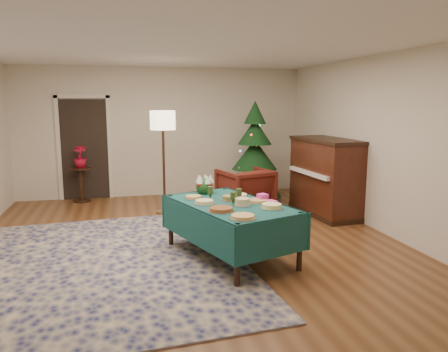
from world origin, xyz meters
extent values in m
plane|color=#593319|center=(0.00, 0.00, 0.00)|extent=(7.00, 7.00, 0.00)
plane|color=white|center=(0.00, 0.00, 2.70)|extent=(7.00, 7.00, 0.00)
plane|color=beige|center=(0.00, 3.50, 1.35)|extent=(6.00, 0.00, 6.00)
plane|color=beige|center=(0.00, -3.50, 1.35)|extent=(6.00, 0.00, 6.00)
plane|color=beige|center=(3.00, 0.00, 1.35)|extent=(0.00, 7.00, 7.00)
cube|color=black|center=(-1.60, 3.48, 1.02)|extent=(0.92, 0.02, 2.04)
cube|color=silver|center=(-2.10, 3.48, 1.05)|extent=(0.08, 0.04, 2.14)
cube|color=silver|center=(-1.10, 3.48, 1.05)|extent=(0.08, 0.04, 2.14)
cube|color=silver|center=(-1.60, 3.48, 2.10)|extent=(1.08, 0.04, 0.08)
cube|color=#151C51|center=(-1.06, -0.46, 0.01)|extent=(3.52, 4.44, 0.02)
cylinder|color=black|center=(0.31, -1.50, 0.36)|extent=(0.07, 0.07, 0.71)
cylinder|color=black|center=(-0.23, 0.07, 0.36)|extent=(0.07, 0.07, 0.71)
cylinder|color=black|center=(1.15, -1.20, 0.36)|extent=(0.07, 0.07, 0.71)
cylinder|color=black|center=(0.61, 0.36, 0.36)|extent=(0.07, 0.07, 0.71)
cube|color=#154A4C|center=(0.46, -0.57, 0.69)|extent=(1.58, 2.05, 0.04)
cube|color=#154A4C|center=(0.17, 0.28, 0.49)|extent=(1.02, 0.38, 0.45)
cube|color=#154A4C|center=(0.75, -1.41, 0.49)|extent=(1.02, 0.38, 0.45)
cube|color=#154A4C|center=(0.94, -0.40, 0.49)|extent=(0.63, 1.74, 0.45)
cube|color=#154A4C|center=(-0.03, -0.74, 0.49)|extent=(0.63, 1.74, 0.45)
cylinder|color=silver|center=(0.42, -1.32, 0.72)|extent=(0.31, 0.31, 0.01)
cylinder|color=tan|center=(0.42, -1.32, 0.74)|extent=(0.26, 0.26, 0.03)
cylinder|color=silver|center=(0.88, -0.95, 0.72)|extent=(0.28, 0.28, 0.01)
cylinder|color=#D8D172|center=(0.88, -0.95, 0.75)|extent=(0.24, 0.24, 0.05)
cylinder|color=silver|center=(0.26, -0.95, 0.72)|extent=(0.32, 0.32, 0.01)
cylinder|color=brown|center=(0.26, -0.95, 0.74)|extent=(0.27, 0.27, 0.04)
cylinder|color=silver|center=(0.57, -0.73, 0.72)|extent=(0.22, 0.22, 0.01)
cylinder|color=tan|center=(0.57, -0.73, 0.77)|extent=(0.18, 0.18, 0.09)
cylinder|color=silver|center=(0.82, -0.60, 0.72)|extent=(0.28, 0.28, 0.01)
cylinder|color=#B2844C|center=(0.82, -0.60, 0.74)|extent=(0.24, 0.24, 0.03)
cylinder|color=silver|center=(0.14, -0.52, 0.72)|extent=(0.27, 0.27, 0.01)
cylinder|color=#D8BF7F|center=(0.14, -0.52, 0.74)|extent=(0.23, 0.23, 0.04)
cylinder|color=silver|center=(0.49, -0.43, 0.72)|extent=(0.22, 0.22, 0.01)
cylinder|color=maroon|center=(0.49, -0.43, 0.75)|extent=(0.19, 0.19, 0.06)
cylinder|color=silver|center=(0.67, -0.22, 0.72)|extent=(0.26, 0.26, 0.01)
cylinder|color=#F2EACC|center=(0.67, -0.22, 0.74)|extent=(0.22, 0.22, 0.03)
cylinder|color=silver|center=(0.05, -0.19, 0.72)|extent=(0.24, 0.24, 0.01)
cylinder|color=tan|center=(0.05, -0.19, 0.74)|extent=(0.21, 0.21, 0.03)
cone|color=#2D471E|center=(0.26, -0.26, 0.76)|extent=(0.07, 0.07, 0.09)
cylinder|color=#2D471E|center=(0.26, -0.26, 0.84)|extent=(0.08, 0.08, 0.09)
cone|color=#2D471E|center=(0.60, -0.48, 0.76)|extent=(0.07, 0.07, 0.09)
cylinder|color=#2D471E|center=(0.60, -0.48, 0.84)|extent=(0.08, 0.08, 0.09)
cone|color=#2D471E|center=(0.47, -0.67, 0.76)|extent=(0.07, 0.07, 0.09)
cylinder|color=#2D471E|center=(0.47, -0.67, 0.84)|extent=(0.08, 0.08, 0.09)
cube|color=#EA41AC|center=(0.95, -0.70, 0.73)|extent=(0.18, 0.18, 0.04)
cube|color=#DD3DAE|center=(0.90, -0.54, 0.76)|extent=(0.15, 0.15, 0.10)
sphere|color=#1E4C1E|center=(0.26, 0.12, 0.81)|extent=(0.25, 0.25, 0.25)
cone|color=white|center=(0.35, 0.12, 0.92)|extent=(0.10, 0.10, 0.11)
cone|color=white|center=(0.29, 0.20, 0.92)|extent=(0.10, 0.10, 0.11)
cone|color=white|center=(0.19, 0.17, 0.92)|extent=(0.10, 0.10, 0.11)
cone|color=white|center=(0.19, 0.07, 0.92)|extent=(0.10, 0.10, 0.11)
cone|color=white|center=(0.29, 0.04, 0.92)|extent=(0.10, 0.10, 0.11)
sphere|color=#B20C0F|center=(0.35, 0.18, 0.85)|extent=(0.07, 0.07, 0.07)
sphere|color=#B20C0F|center=(0.20, 0.20, 0.85)|extent=(0.07, 0.07, 0.07)
sphere|color=#B20C0F|center=(0.17, 0.06, 0.85)|extent=(0.07, 0.07, 0.07)
sphere|color=#B20C0F|center=(0.32, 0.03, 0.85)|extent=(0.07, 0.07, 0.07)
imported|color=#501911|center=(1.31, 1.72, 0.44)|extent=(1.03, 0.99, 0.87)
cylinder|color=#A57F3F|center=(-0.14, 1.93, 0.02)|extent=(0.31, 0.31, 0.03)
cylinder|color=black|center=(-0.14, 1.93, 0.83)|extent=(0.04, 0.04, 1.67)
cylinder|color=#FFEABF|center=(-0.14, 1.93, 1.67)|extent=(0.45, 0.45, 0.33)
cylinder|color=black|center=(-1.68, 3.20, 0.02)|extent=(0.35, 0.35, 0.04)
cylinder|color=black|center=(-1.68, 3.20, 0.34)|extent=(0.08, 0.08, 0.64)
cylinder|color=black|center=(-1.68, 3.20, 0.68)|extent=(0.39, 0.39, 0.03)
imported|color=maroon|center=(-1.68, 3.20, 0.82)|extent=(0.25, 0.45, 0.25)
cylinder|color=black|center=(1.72, 2.48, 0.08)|extent=(0.12, 0.12, 0.16)
cone|color=black|center=(1.72, 2.48, 0.45)|extent=(1.29, 1.29, 0.70)
cone|color=black|center=(1.72, 2.48, 0.95)|extent=(1.06, 1.06, 0.60)
cone|color=black|center=(1.72, 2.48, 1.40)|extent=(0.80, 0.80, 0.50)
cone|color=black|center=(1.72, 2.48, 1.79)|extent=(0.52, 0.52, 0.45)
cube|color=black|center=(2.65, 1.18, 0.04)|extent=(0.80, 1.60, 0.09)
cube|color=#34160D|center=(2.65, 1.18, 0.68)|extent=(0.78, 1.57, 1.26)
cube|color=black|center=(2.65, 1.18, 1.33)|extent=(0.82, 1.62, 0.05)
cube|color=white|center=(2.33, 1.15, 0.76)|extent=(0.24, 1.31, 0.07)
camera|label=1|loc=(-0.86, -5.82, 1.99)|focal=35.00mm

